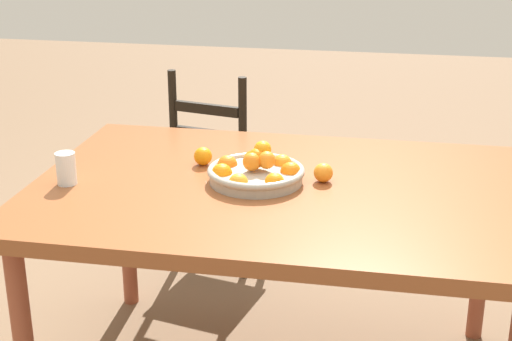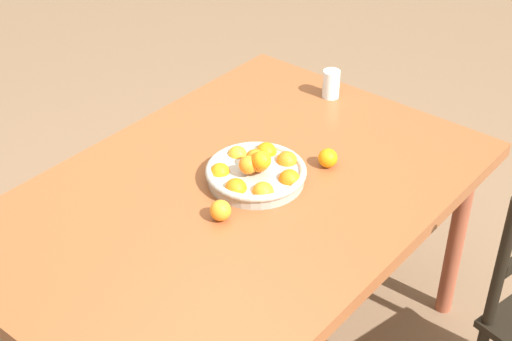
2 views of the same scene
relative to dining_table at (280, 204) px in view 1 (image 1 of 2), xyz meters
name	(u,v)px [view 1 (image 1 of 2)]	position (x,y,z in m)	size (l,w,h in m)	color
dining_table	(280,204)	(0.00, 0.00, 0.00)	(1.61, 1.09, 0.77)	brown
chair_near_window	(221,171)	(-0.42, 0.92, -0.25)	(0.47, 0.47, 0.93)	black
fruit_bowl	(256,172)	(-0.08, 0.02, 0.10)	(0.32, 0.32, 0.13)	#A7A397
orange_loose_0	(203,156)	(-0.29, 0.14, 0.10)	(0.06, 0.06, 0.06)	orange
orange_loose_1	(323,173)	(0.13, 0.06, 0.10)	(0.06, 0.06, 0.06)	orange
drinking_glass	(66,169)	(-0.68, -0.12, 0.12)	(0.06, 0.06, 0.11)	silver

